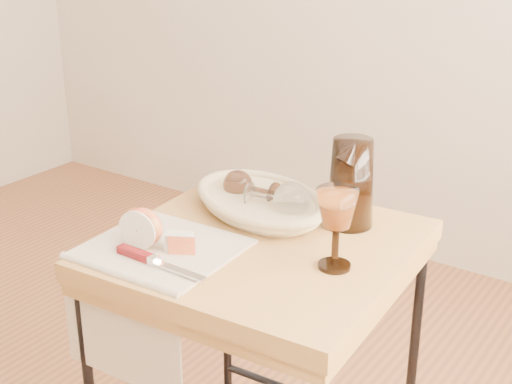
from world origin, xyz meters
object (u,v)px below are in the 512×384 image
Objects in this scene: pitcher at (351,183)px; goblet_lying_a at (253,189)px; table_knife at (157,261)px; apple_half at (143,226)px; goblet_lying_b at (273,198)px; bread_basket at (260,203)px; tea_towel at (162,248)px; wine_goblet at (336,229)px.

goblet_lying_a is at bearing -148.50° from pitcher.
table_knife is at bearing -96.93° from pitcher.
apple_half is (-0.07, -0.31, 0.00)m from goblet_lying_a.
goblet_lying_b is 0.34m from table_knife.
bread_basket is 1.53× the size of table_knife.
pitcher reaches higher than table_knife.
apple_half is (-0.10, -0.30, 0.03)m from bread_basket.
bread_basket reaches higher than tea_towel.
wine_goblet reaches higher than table_knife.
tea_towel is 0.44m from pitcher.
apple_half is at bearing 148.93° from table_knife.
apple_half reaches higher than goblet_lying_a.
bread_basket is 0.31m from apple_half.
bread_basket is 0.06m from goblet_lying_b.
goblet_lying_b is 0.26m from wine_goblet.
pitcher is (0.21, 0.06, 0.08)m from bread_basket.
tea_towel is at bearing -106.66° from pitcher.
goblet_lying_a is 1.27× the size of apple_half.
goblet_lying_b is at bearing 80.05° from table_knife.
apple_half is at bearing -128.90° from goblet_lying_b.
tea_towel is 3.30× the size of apple_half.
wine_goblet reaches higher than apple_half.
tea_towel is 2.18× the size of goblet_lying_b.
pitcher is at bearing 62.44° from table_knife.
apple_half is (-0.38, -0.15, -0.04)m from wine_goblet.
pitcher reaches higher than goblet_lying_b.
wine_goblet is (0.31, -0.16, 0.04)m from goblet_lying_a.
table_knife is at bearing -145.25° from wine_goblet.
wine_goblet is (0.34, 0.14, 0.08)m from tea_towel.
goblet_lying_b reaches higher than tea_towel.
pitcher is 0.22m from wine_goblet.
goblet_lying_b is at bearing -1.76° from bread_basket.
apple_half is 0.11m from table_knife.
bread_basket is 0.23m from pitcher.
goblet_lying_a reaches higher than bread_basket.
bread_basket is at bearing 152.59° from wine_goblet.
goblet_lying_b is (0.08, -0.04, 0.01)m from goblet_lying_a.
goblet_lying_b is (0.05, -0.02, 0.03)m from bread_basket.
wine_goblet is at bearing -39.31° from goblet_lying_b.
table_knife reaches higher than tea_towel.
table_knife is (-0.01, -0.35, -0.01)m from bread_basket.
tea_towel is 0.29m from bread_basket.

